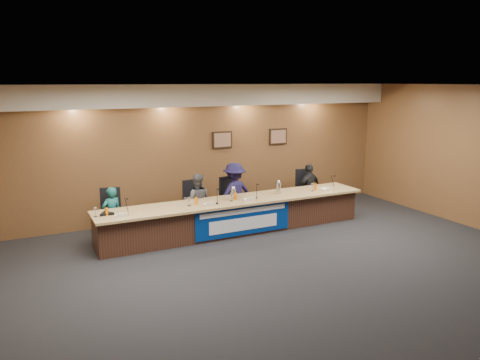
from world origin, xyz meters
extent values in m
plane|color=black|center=(0.00, 0.00, 0.00)|extent=(10.00, 10.00, 0.00)
cube|color=silver|center=(0.00, 0.00, 3.20)|extent=(10.00, 8.00, 0.04)
cube|color=brown|center=(0.00, 4.00, 1.60)|extent=(10.00, 0.04, 3.20)
cube|color=beige|center=(0.00, 3.75, 2.95)|extent=(10.00, 0.50, 0.50)
cube|color=#3B2016|center=(0.00, 2.40, 0.35)|extent=(6.00, 0.80, 0.70)
cube|color=#A28252|center=(0.00, 2.35, 0.72)|extent=(6.10, 0.95, 0.05)
cube|color=navy|center=(0.00, 1.99, 0.38)|extent=(2.20, 0.02, 0.65)
cube|color=silver|center=(0.00, 1.97, 0.58)|extent=(2.00, 0.01, 0.10)
cube|color=silver|center=(0.00, 1.97, 0.30)|extent=(1.60, 0.01, 0.28)
cube|color=black|center=(0.40, 3.97, 1.85)|extent=(0.52, 0.04, 0.42)
cube|color=black|center=(2.00, 3.97, 1.85)|extent=(0.52, 0.04, 0.42)
imported|color=#124F4D|center=(-2.55, 2.98, 0.58)|extent=(0.48, 0.38, 1.16)
imported|color=#47474C|center=(-0.67, 2.98, 0.64)|extent=(0.75, 0.68, 1.27)
imported|color=#130F34|center=(0.26, 2.98, 0.72)|extent=(1.01, 0.69, 1.44)
imported|color=black|center=(2.34, 2.98, 0.63)|extent=(0.79, 0.46, 1.25)
cube|color=black|center=(-2.55, 3.08, 0.48)|extent=(0.57, 0.57, 0.08)
cube|color=black|center=(-0.67, 3.08, 0.48)|extent=(0.50, 0.50, 0.08)
cube|color=black|center=(0.26, 3.08, 0.48)|extent=(0.58, 0.58, 0.08)
cube|color=black|center=(2.34, 3.08, 0.48)|extent=(0.54, 0.54, 0.08)
cube|color=white|center=(-2.52, 2.10, 0.80)|extent=(0.24, 0.08, 0.10)
cylinder|color=black|center=(-2.40, 2.25, 0.76)|extent=(0.07, 0.07, 0.02)
cylinder|color=orange|center=(-2.76, 2.32, 0.82)|extent=(0.06, 0.06, 0.15)
cylinder|color=silver|center=(-2.97, 2.33, 0.84)|extent=(0.08, 0.08, 0.18)
cube|color=white|center=(-0.70, 2.12, 0.80)|extent=(0.24, 0.08, 0.10)
cylinder|color=black|center=(-0.53, 2.21, 0.76)|extent=(0.07, 0.07, 0.02)
cylinder|color=orange|center=(-0.93, 2.34, 0.82)|extent=(0.06, 0.06, 0.15)
cylinder|color=silver|center=(-1.11, 2.29, 0.84)|extent=(0.08, 0.08, 0.18)
cube|color=white|center=(0.22, 2.09, 0.80)|extent=(0.24, 0.08, 0.10)
cylinder|color=black|center=(0.43, 2.26, 0.76)|extent=(0.07, 0.07, 0.02)
cylinder|color=orange|center=(-0.02, 2.34, 0.82)|extent=(0.06, 0.06, 0.15)
cylinder|color=silver|center=(-0.15, 2.27, 0.84)|extent=(0.08, 0.08, 0.18)
cube|color=white|center=(2.33, 2.11, 0.80)|extent=(0.24, 0.08, 0.10)
cylinder|color=black|center=(2.50, 2.27, 0.76)|extent=(0.07, 0.07, 0.02)
cylinder|color=orange|center=(2.07, 2.32, 0.82)|extent=(0.06, 0.06, 0.15)
cylinder|color=silver|center=(1.95, 2.27, 0.84)|extent=(0.08, 0.08, 0.18)
cylinder|color=silver|center=(-0.05, 2.40, 0.87)|extent=(0.11, 0.11, 0.24)
cylinder|color=silver|center=(1.08, 2.38, 0.88)|extent=(0.12, 0.12, 0.26)
cylinder|color=black|center=(-2.76, 2.38, 0.78)|extent=(0.32, 0.32, 0.05)
cube|color=white|center=(2.37, 2.31, 0.75)|extent=(0.26, 0.33, 0.01)
camera|label=1|loc=(-4.28, -6.52, 3.27)|focal=35.00mm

